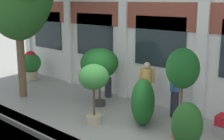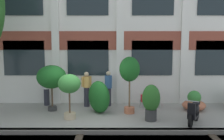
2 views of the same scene
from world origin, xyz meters
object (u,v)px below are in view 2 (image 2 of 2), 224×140
object	(u,v)px
potted_plant_fluted_column	(151,101)
potted_plant_square_trough	(150,102)
resident_by_doorway	(109,87)
scooter_second_parked	(195,112)
resident_near_plants	(47,88)
potted_plant_tall_urn	(70,86)
potted_plant_terracotta_small	(52,77)
resident_watching_tracks	(87,88)
potted_plant_low_pan	(130,72)
potted_plant_wide_bowl	(194,103)
topiary_hedge	(99,97)

from	to	relation	value
potted_plant_fluted_column	potted_plant_square_trough	distance (m)	2.11
resident_by_doorway	scooter_second_parked	bearing A→B (deg)	136.71
potted_plant_square_trough	resident_near_plants	world-z (taller)	resident_near_plants
potted_plant_tall_urn	potted_plant_fluted_column	bearing A→B (deg)	-4.17
scooter_second_parked	potted_plant_fluted_column	bearing A→B (deg)	-71.82
potted_plant_terracotta_small	scooter_second_parked	bearing A→B (deg)	-17.39
potted_plant_square_trough	resident_watching_tracks	distance (m)	3.04
scooter_second_parked	potted_plant_terracotta_small	bearing A→B (deg)	-76.73
potted_plant_low_pan	scooter_second_parked	size ratio (longest dim) A/B	1.98
potted_plant_square_trough	potted_plant_wide_bowl	size ratio (longest dim) A/B	0.92
potted_plant_terracotta_small	potted_plant_tall_urn	bearing A→B (deg)	-51.35
scooter_second_parked	resident_watching_tracks	distance (m)	5.02
potted_plant_low_pan	resident_by_doorway	xyz separation A→B (m)	(-0.92, 1.24, -0.89)
potted_plant_wide_bowl	resident_by_doorway	bearing A→B (deg)	168.68
topiary_hedge	resident_near_plants	bearing A→B (deg)	154.16
topiary_hedge	potted_plant_low_pan	bearing A→B (deg)	-4.30
potted_plant_square_trough	potted_plant_tall_urn	xyz separation A→B (m)	(-3.46, -1.79, 1.05)
potted_plant_terracotta_small	potted_plant_fluted_column	bearing A→B (deg)	-19.19
potted_plant_terracotta_small	resident_watching_tracks	world-z (taller)	potted_plant_terracotta_small
potted_plant_terracotta_small	potted_plant_tall_urn	xyz separation A→B (m)	(0.98, -1.22, -0.18)
scooter_second_parked	resident_near_plants	size ratio (longest dim) A/B	0.80
scooter_second_parked	potted_plant_wide_bowl	bearing A→B (deg)	-166.39
potted_plant_square_trough	potted_plant_low_pan	bearing A→B (deg)	-136.66
potted_plant_square_trough	resident_near_plants	size ratio (longest dim) A/B	0.62
scooter_second_parked	resident_near_plants	distance (m)	6.84
potted_plant_fluted_column	potted_plant_square_trough	bearing A→B (deg)	82.79
potted_plant_low_pan	resident_watching_tracks	size ratio (longest dim) A/B	1.48
potted_plant_wide_bowl	resident_watching_tracks	xyz separation A→B (m)	(-4.88, 0.67, 0.55)
potted_plant_square_trough	resident_by_doorway	distance (m)	2.06
potted_plant_tall_urn	resident_near_plants	xyz separation A→B (m)	(-1.46, 2.17, -0.50)
potted_plant_wide_bowl	resident_near_plants	xyz separation A→B (m)	(-6.83, 0.88, 0.48)
potted_plant_terracotta_small	scooter_second_parked	xyz separation A→B (m)	(5.77, -1.81, -1.06)
potted_plant_low_pan	resident_watching_tracks	distance (m)	2.43
potted_plant_low_pan	potted_plant_tall_urn	xyz separation A→B (m)	(-2.43, -0.82, -0.48)
potted_plant_fluted_column	resident_watching_tracks	size ratio (longest dim) A/B	0.87
potted_plant_square_trough	resident_by_doorway	world-z (taller)	resident_by_doorway
resident_watching_tracks	potted_plant_tall_urn	bearing A→B (deg)	-48.01
potted_plant_low_pan	resident_by_doorway	world-z (taller)	potted_plant_low_pan
potted_plant_low_pan	potted_plant_square_trough	world-z (taller)	potted_plant_low_pan
resident_by_doorway	potted_plant_low_pan	bearing A→B (deg)	122.13
potted_plant_fluted_column	resident_near_plants	size ratio (longest dim) A/B	0.93
potted_plant_wide_bowl	resident_by_doorway	xyz separation A→B (m)	(-3.85, 0.77, 0.56)
potted_plant_square_trough	resident_watching_tracks	xyz separation A→B (m)	(-2.97, 0.16, 0.62)
potted_plant_tall_urn	resident_watching_tracks	bearing A→B (deg)	75.93
potted_plant_fluted_column	potted_plant_wide_bowl	distance (m)	2.68
potted_plant_fluted_column	potted_plant_square_trough	xyz separation A→B (m)	(0.26, 2.02, -0.53)
potted_plant_fluted_column	resident_by_doorway	xyz separation A→B (m)	(-1.69, 2.29, 0.10)
resident_by_doorway	potted_plant_square_trough	bearing A→B (deg)	167.78
potted_plant_terracotta_small	potted_plant_low_pan	bearing A→B (deg)	-6.77
potted_plant_wide_bowl	potted_plant_square_trough	bearing A→B (deg)	165.13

